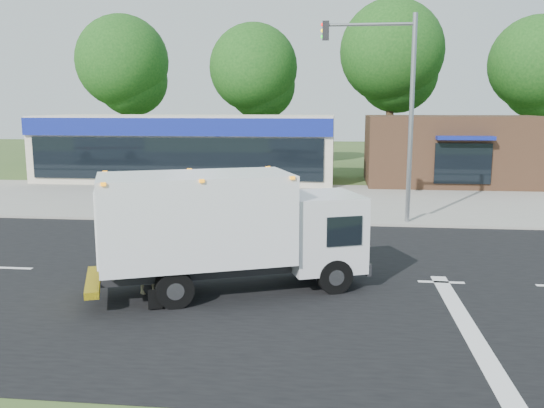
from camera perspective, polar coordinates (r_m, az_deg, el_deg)
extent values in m
plane|color=#385123|center=(15.70, 5.48, -7.41)|extent=(120.00, 120.00, 0.00)
cube|color=black|center=(15.70, 5.48, -7.39)|extent=(60.00, 14.00, 0.02)
cube|color=gray|center=(23.65, 5.82, -1.40)|extent=(60.00, 2.40, 0.12)
cube|color=gray|center=(29.37, 5.95, 0.69)|extent=(60.00, 9.00, 0.02)
cube|color=silver|center=(18.18, -24.35, -5.80)|extent=(1.20, 0.15, 0.01)
cube|color=silver|center=(16.87, -15.49, -6.44)|extent=(1.20, 0.15, 0.01)
cube|color=silver|center=(16.01, -5.40, -6.99)|extent=(1.20, 0.15, 0.01)
cube|color=silver|center=(15.70, 5.48, -7.34)|extent=(1.20, 0.15, 0.01)
cube|color=silver|center=(15.95, 16.42, -7.43)|extent=(1.20, 0.15, 0.01)
cube|color=silver|center=(13.16, 18.68, -11.26)|extent=(0.40, 7.00, 0.01)
cube|color=black|center=(14.41, -7.42, -6.37)|extent=(4.59, 2.52, 0.32)
cube|color=silver|center=(14.97, 4.93, -2.64)|extent=(2.42, 2.50, 1.92)
cube|color=black|center=(15.24, 8.01, -1.77)|extent=(0.76, 1.67, 0.82)
cube|color=white|center=(14.11, -7.53, -1.37)|extent=(5.05, 3.71, 2.15)
cube|color=silver|center=(14.02, -16.90, -1.98)|extent=(0.72, 1.72, 1.74)
cube|color=yellow|center=(14.36, -17.29, -7.37)|extent=(1.10, 2.16, 0.16)
cube|color=orange|center=(13.95, -7.63, 2.87)|extent=(4.90, 3.68, 0.07)
cylinder|color=black|center=(16.01, 3.97, -5.41)|extent=(0.92, 0.58, 0.88)
cylinder|color=black|center=(14.44, 6.22, -7.14)|extent=(0.92, 0.58, 0.88)
cylinder|color=black|center=(15.28, -10.25, -6.29)|extent=(0.92, 0.58, 0.88)
cylinder|color=black|center=(13.53, -9.58, -8.39)|extent=(0.92, 0.58, 0.88)
imported|color=tan|center=(14.60, -12.19, -5.39)|extent=(0.73, 0.74, 1.72)
sphere|color=white|center=(14.41, -12.31, -2.19)|extent=(0.28, 0.28, 0.28)
cube|color=#BCB69C|center=(36.28, -8.34, 5.53)|extent=(18.00, 6.00, 4.00)
cube|color=navy|center=(33.27, -9.73, 7.53)|extent=(18.00, 0.30, 1.00)
cube|color=black|center=(33.38, -9.64, 4.44)|extent=(17.00, 0.12, 2.40)
cube|color=#382316|center=(35.76, 17.43, 5.12)|extent=(10.00, 6.00, 4.00)
cube|color=navy|center=(32.67, 18.53, 6.25)|extent=(3.00, 1.20, 0.20)
cube|color=black|center=(32.82, 18.38, 3.82)|extent=(3.00, 0.12, 2.20)
cylinder|color=gray|center=(22.79, 13.62, 7.93)|extent=(0.18, 0.18, 8.00)
cylinder|color=gray|center=(22.82, 9.56, 17.14)|extent=(3.40, 0.12, 0.12)
cube|color=black|center=(22.78, 5.35, 16.73)|extent=(0.25, 0.25, 0.70)
cylinder|color=#332114|center=(45.96, -14.39, 8.30)|extent=(0.56, 0.56, 7.35)
sphere|color=#134413|center=(46.06, -14.62, 13.52)|extent=(6.93, 6.93, 6.93)
sphere|color=#134413|center=(46.28, -13.73, 11.84)|extent=(5.46, 5.46, 5.46)
cylinder|color=#332114|center=(43.46, -1.82, 8.20)|extent=(0.56, 0.56, 6.86)
sphere|color=#134413|center=(43.53, -1.85, 13.37)|extent=(6.47, 6.47, 6.47)
sphere|color=#134413|center=(43.89, -1.08, 11.67)|extent=(5.10, 5.10, 5.10)
cylinder|color=#332114|center=(43.18, 11.59, 8.65)|extent=(0.56, 0.56, 7.84)
sphere|color=#134413|center=(43.34, 11.79, 14.58)|extent=(7.39, 7.39, 7.39)
sphere|color=#134413|center=(43.78, 12.33, 12.60)|extent=(5.82, 5.82, 5.82)
cylinder|color=#332114|center=(45.18, 24.41, 7.49)|extent=(0.56, 0.56, 7.00)
sphere|color=#134413|center=(45.26, 24.77, 12.55)|extent=(6.60, 6.60, 6.60)
sphere|color=#134413|center=(45.82, 25.06, 10.85)|extent=(5.20, 5.20, 5.20)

